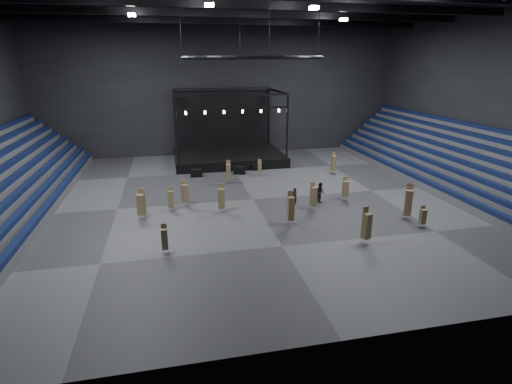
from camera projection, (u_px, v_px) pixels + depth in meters
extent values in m
plane|color=#48484A|center=(253.00, 199.00, 38.59)|extent=(50.00, 50.00, 0.00)
cube|color=black|center=(222.00, 89.00, 55.26)|extent=(50.00, 0.20, 18.00)
cube|color=black|center=(357.00, 158.00, 16.28)|extent=(50.00, 0.20, 18.00)
cube|color=black|center=(491.00, 99.00, 40.81)|extent=(0.20, 42.00, 18.00)
cube|color=#535356|center=(8.00, 213.00, 34.16)|extent=(7.20, 40.00, 0.75)
cube|color=black|center=(49.00, 204.00, 34.64)|extent=(0.59, 40.00, 0.40)
cube|color=#535356|center=(2.00, 209.00, 33.95)|extent=(6.30, 40.00, 1.50)
cube|color=black|center=(36.00, 196.00, 34.23)|extent=(0.59, 40.00, 0.40)
cube|color=black|center=(23.00, 189.00, 33.81)|extent=(0.59, 40.00, 0.40)
cube|color=black|center=(10.00, 181.00, 33.39)|extent=(0.59, 40.00, 0.40)
cube|color=#535356|center=(448.00, 182.00, 42.79)|extent=(7.20, 40.00, 0.75)
cube|color=black|center=(421.00, 179.00, 41.94)|extent=(0.59, 40.00, 0.40)
cube|color=#535356|center=(452.00, 178.00, 42.76)|extent=(6.30, 40.00, 1.50)
cube|color=black|center=(430.00, 171.00, 41.89)|extent=(0.59, 40.00, 0.40)
cube|color=#535356|center=(456.00, 175.00, 42.73)|extent=(5.40, 40.00, 2.25)
cube|color=black|center=(438.00, 164.00, 41.84)|extent=(0.59, 40.00, 0.40)
cube|color=#535356|center=(460.00, 171.00, 42.71)|extent=(4.50, 40.00, 3.00)
cube|color=black|center=(447.00, 157.00, 41.78)|extent=(0.59, 40.00, 0.40)
cube|color=#535356|center=(464.00, 168.00, 42.68)|extent=(3.60, 40.00, 3.75)
cube|color=black|center=(455.00, 149.00, 41.73)|extent=(0.59, 40.00, 0.40)
cube|color=#535356|center=(469.00, 164.00, 42.65)|extent=(2.70, 40.00, 4.50)
cube|color=black|center=(464.00, 142.00, 41.68)|extent=(0.59, 40.00, 0.40)
cube|color=#535356|center=(473.00, 160.00, 42.63)|extent=(1.80, 40.00, 5.25)
cube|color=black|center=(473.00, 134.00, 41.62)|extent=(0.59, 40.00, 0.40)
cube|color=#535356|center=(477.00, 157.00, 42.60)|extent=(0.90, 40.00, 6.00)
cube|color=black|center=(481.00, 127.00, 41.57)|extent=(0.59, 40.00, 0.40)
cube|color=black|center=(229.00, 157.00, 52.79)|extent=(14.00, 10.00, 1.20)
cube|color=black|center=(223.00, 117.00, 55.80)|extent=(13.30, 0.30, 8.00)
cylinder|color=black|center=(177.00, 131.00, 45.78)|extent=(0.24, 0.24, 7.80)
cylinder|color=black|center=(175.00, 120.00, 54.31)|extent=(0.24, 0.24, 7.80)
cylinder|color=black|center=(287.00, 127.00, 48.44)|extent=(0.24, 0.24, 7.80)
cylinder|color=black|center=(269.00, 117.00, 56.98)|extent=(0.24, 0.24, 7.80)
cube|color=black|center=(233.00, 95.00, 45.89)|extent=(13.40, 0.25, 0.25)
cube|color=black|center=(222.00, 90.00, 54.42)|extent=(13.40, 0.25, 0.25)
cube|color=black|center=(233.00, 108.00, 46.36)|extent=(13.40, 0.20, 0.20)
cylinder|color=white|center=(186.00, 113.00, 45.37)|extent=(0.24, 0.24, 0.35)
cylinder|color=white|center=(205.00, 112.00, 45.82)|extent=(0.24, 0.24, 0.35)
cylinder|color=white|center=(224.00, 112.00, 46.26)|extent=(0.24, 0.24, 0.35)
cylinder|color=white|center=(243.00, 111.00, 46.70)|extent=(0.24, 0.24, 0.35)
cylinder|color=white|center=(261.00, 111.00, 47.15)|extent=(0.24, 0.24, 0.35)
cylinder|color=white|center=(279.00, 111.00, 47.59)|extent=(0.24, 0.24, 0.35)
torus|color=black|center=(252.00, 58.00, 34.52)|extent=(12.30, 12.30, 0.30)
cylinder|color=black|center=(319.00, 28.00, 34.94)|extent=(0.04, 0.04, 5.00)
cylinder|color=black|center=(240.00, 31.00, 39.30)|extent=(0.04, 0.04, 5.00)
cylinder|color=black|center=(180.00, 25.00, 32.52)|extent=(0.04, 0.04, 5.00)
cylinder|color=black|center=(269.00, 20.00, 28.17)|extent=(0.04, 0.04, 5.00)
cube|color=black|center=(252.00, 5.00, 33.20)|extent=(49.00, 0.35, 0.70)
cube|color=black|center=(238.00, 14.00, 39.70)|extent=(49.00, 0.35, 0.70)
cube|color=black|center=(226.00, 21.00, 47.12)|extent=(49.00, 0.35, 0.70)
cube|color=white|center=(132.00, 15.00, 35.08)|extent=(0.60, 0.60, 0.25)
cube|color=white|center=(344.00, 20.00, 39.12)|extent=(0.60, 0.60, 0.25)
cube|color=white|center=(209.00, 5.00, 28.87)|extent=(0.60, 0.60, 0.25)
cube|color=white|center=(314.00, 8.00, 30.48)|extent=(0.60, 0.60, 0.25)
cube|color=black|center=(196.00, 173.00, 45.96)|extent=(1.37, 0.73, 0.89)
cube|color=black|center=(239.00, 170.00, 47.09)|extent=(1.51, 1.13, 0.91)
cube|color=black|center=(257.00, 167.00, 48.74)|extent=(1.39, 0.85, 0.87)
cylinder|color=silver|center=(406.00, 218.00, 33.36)|extent=(0.03, 0.03, 0.46)
cylinder|color=silver|center=(403.00, 216.00, 33.77)|extent=(0.03, 0.03, 0.46)
cylinder|color=silver|center=(410.00, 218.00, 33.45)|extent=(0.03, 0.03, 0.46)
cylinder|color=silver|center=(407.00, 216.00, 33.85)|extent=(0.03, 0.03, 0.46)
cube|color=#A08658|center=(408.00, 203.00, 33.20)|extent=(0.73, 0.73, 2.15)
cube|color=#A08658|center=(409.00, 190.00, 33.09)|extent=(0.51, 0.28, 1.18)
cylinder|color=silver|center=(220.00, 211.00, 34.96)|extent=(0.03, 0.03, 0.41)
cylinder|color=silver|center=(219.00, 210.00, 35.32)|extent=(0.03, 0.03, 0.41)
cylinder|color=silver|center=(224.00, 211.00, 35.04)|extent=(0.03, 0.03, 0.41)
cylinder|color=silver|center=(224.00, 209.00, 35.40)|extent=(0.03, 0.03, 0.41)
cube|color=#A08658|center=(221.00, 199.00, 34.84)|extent=(0.62, 0.62, 1.79)
cube|color=#A08658|center=(222.00, 189.00, 34.76)|extent=(0.46, 0.21, 0.98)
cylinder|color=silver|center=(227.00, 182.00, 43.45)|extent=(0.03, 0.03, 0.40)
cylinder|color=silver|center=(227.00, 181.00, 43.80)|extent=(0.03, 0.03, 0.40)
cylinder|color=silver|center=(231.00, 182.00, 43.53)|extent=(0.03, 0.03, 0.40)
cylinder|color=silver|center=(230.00, 181.00, 43.88)|extent=(0.03, 0.03, 0.40)
cube|color=#A08658|center=(228.00, 172.00, 43.33)|extent=(0.55, 0.55, 1.71)
cube|color=#A08658|center=(228.00, 164.00, 43.27)|extent=(0.46, 0.13, 0.94)
cylinder|color=silver|center=(140.00, 218.00, 33.38)|extent=(0.03, 0.03, 0.46)
cylinder|color=silver|center=(140.00, 216.00, 33.79)|extent=(0.03, 0.03, 0.46)
cylinder|color=silver|center=(145.00, 218.00, 33.47)|extent=(0.03, 0.03, 0.46)
cylinder|color=silver|center=(145.00, 216.00, 33.88)|extent=(0.03, 0.03, 0.46)
cube|color=#A08658|center=(141.00, 205.00, 33.28)|extent=(0.72, 0.72, 1.77)
cube|color=#A08658|center=(142.00, 194.00, 33.23)|extent=(0.51, 0.27, 0.98)
cylinder|color=silver|center=(421.00, 226.00, 31.86)|extent=(0.03, 0.03, 0.35)
cylinder|color=silver|center=(419.00, 225.00, 32.17)|extent=(0.03, 0.03, 0.35)
cylinder|color=silver|center=(425.00, 226.00, 31.93)|extent=(0.03, 0.03, 0.35)
cylinder|color=silver|center=(422.00, 224.00, 32.24)|extent=(0.03, 0.03, 0.35)
cube|color=#A08658|center=(423.00, 216.00, 31.81)|extent=(0.45, 0.45, 1.19)
cube|color=#A08658|center=(423.00, 209.00, 31.80)|extent=(0.40, 0.08, 0.66)
cylinder|color=silver|center=(344.00, 199.00, 37.95)|extent=(0.03, 0.03, 0.43)
cylinder|color=silver|center=(342.00, 198.00, 38.33)|extent=(0.03, 0.03, 0.43)
cylinder|color=silver|center=(348.00, 199.00, 38.03)|extent=(0.03, 0.03, 0.43)
cylinder|color=silver|center=(346.00, 198.00, 38.42)|extent=(0.03, 0.03, 0.43)
cube|color=#A08658|center=(346.00, 189.00, 37.88)|extent=(0.59, 0.59, 1.52)
cube|color=#A08658|center=(346.00, 181.00, 37.86)|extent=(0.50, 0.14, 0.84)
cylinder|color=silver|center=(332.00, 173.00, 46.94)|extent=(0.03, 0.03, 0.42)
cylinder|color=silver|center=(331.00, 172.00, 47.31)|extent=(0.03, 0.03, 0.42)
cylinder|color=silver|center=(335.00, 173.00, 47.02)|extent=(0.03, 0.03, 0.42)
cylinder|color=silver|center=(334.00, 172.00, 47.39)|extent=(0.03, 0.03, 0.42)
cube|color=#A08658|center=(334.00, 163.00, 46.82)|extent=(0.60, 0.60, 1.75)
cube|color=#A08658|center=(334.00, 156.00, 46.77)|extent=(0.49, 0.16, 0.96)
cylinder|color=silver|center=(312.00, 208.00, 35.66)|extent=(0.03, 0.03, 0.40)
cylinder|color=silver|center=(310.00, 207.00, 36.01)|extent=(0.03, 0.03, 0.40)
cylinder|color=silver|center=(316.00, 208.00, 35.73)|extent=(0.03, 0.03, 0.40)
cylinder|color=silver|center=(314.00, 207.00, 36.09)|extent=(0.03, 0.03, 0.40)
cube|color=#A08658|center=(314.00, 196.00, 35.54)|extent=(0.59, 0.59, 1.72)
cube|color=#A08658|center=(313.00, 187.00, 35.45)|extent=(0.46, 0.18, 0.95)
cylinder|color=silver|center=(183.00, 205.00, 36.36)|extent=(0.03, 0.03, 0.44)
cylinder|color=silver|center=(183.00, 204.00, 36.75)|extent=(0.03, 0.03, 0.44)
cylinder|color=silver|center=(188.00, 205.00, 36.45)|extent=(0.03, 0.03, 0.44)
cylinder|color=silver|center=(188.00, 203.00, 36.84)|extent=(0.03, 0.03, 0.44)
cube|color=#A08658|center=(185.00, 193.00, 36.27)|extent=(0.68, 0.68, 1.67)
cube|color=#A08658|center=(184.00, 185.00, 36.20)|extent=(0.50, 0.24, 0.92)
cylinder|color=silver|center=(163.00, 252.00, 27.54)|extent=(0.03, 0.03, 0.35)
cylinder|color=silver|center=(163.00, 250.00, 27.85)|extent=(0.03, 0.03, 0.35)
cylinder|color=silver|center=(168.00, 252.00, 27.61)|extent=(0.03, 0.03, 0.35)
cylinder|color=silver|center=(168.00, 250.00, 27.91)|extent=(0.03, 0.03, 0.35)
cube|color=#A08658|center=(165.00, 239.00, 27.44)|extent=(0.43, 0.43, 1.48)
cube|color=#A08658|center=(164.00, 229.00, 27.39)|extent=(0.40, 0.06, 0.81)
cylinder|color=silver|center=(258.00, 175.00, 46.27)|extent=(0.03, 0.03, 0.36)
cylinder|color=silver|center=(258.00, 174.00, 46.59)|extent=(0.03, 0.03, 0.36)
cylinder|color=silver|center=(261.00, 175.00, 46.34)|extent=(0.03, 0.03, 0.36)
cylinder|color=silver|center=(261.00, 174.00, 46.65)|extent=(0.03, 0.03, 0.36)
cube|color=#A08658|center=(260.00, 167.00, 46.21)|extent=(0.49, 0.49, 1.28)
cube|color=#A08658|center=(260.00, 162.00, 46.19)|extent=(0.41, 0.11, 0.70)
cylinder|color=silver|center=(289.00, 223.00, 32.41)|extent=(0.03, 0.03, 0.42)
cylinder|color=silver|center=(287.00, 221.00, 32.78)|extent=(0.03, 0.03, 0.42)
cylinder|color=silver|center=(293.00, 223.00, 32.49)|extent=(0.03, 0.03, 0.42)
cylinder|color=silver|center=(292.00, 221.00, 32.86)|extent=(0.03, 0.03, 0.42)
cube|color=#A08658|center=(291.00, 209.00, 32.27)|extent=(0.51, 0.51, 1.94)
cube|color=#A08658|center=(290.00, 197.00, 32.17)|extent=(0.48, 0.07, 1.07)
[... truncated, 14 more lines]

